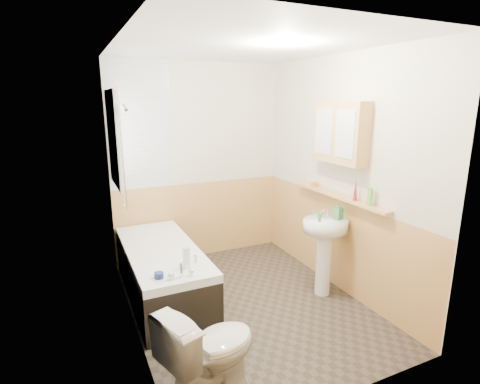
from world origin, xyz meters
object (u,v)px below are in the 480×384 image
object	(u,v)px
bathtub	(162,271)
medicine_cabinet	(340,133)
toilet	(210,351)
pine_shelf	(338,196)
sink	(325,241)

from	to	relation	value
bathtub	medicine_cabinet	size ratio (longest dim) A/B	2.46
toilet	pine_shelf	distance (m)	2.14
toilet	sink	bearing A→B (deg)	-80.82
sink	bathtub	bearing A→B (deg)	156.68
bathtub	pine_shelf	bearing A→B (deg)	-18.70
bathtub	sink	distance (m)	1.74
toilet	sink	size ratio (longest dim) A/B	0.76
toilet	medicine_cabinet	distance (m)	2.42
sink	medicine_cabinet	xyz separation A→B (m)	(0.17, 0.07, 1.12)
sink	medicine_cabinet	distance (m)	1.13
pine_shelf	medicine_cabinet	distance (m)	0.67
bathtub	medicine_cabinet	xyz separation A→B (m)	(1.74, -0.60, 1.43)
sink	medicine_cabinet	size ratio (longest dim) A/B	1.38
sink	pine_shelf	world-z (taller)	pine_shelf
bathtub	toilet	world-z (taller)	toilet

